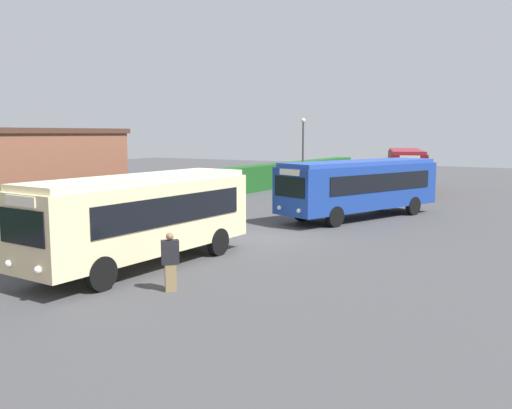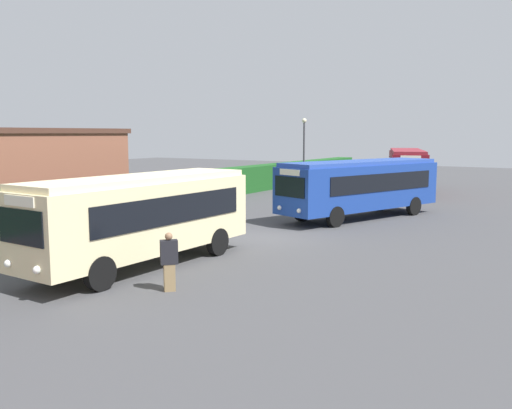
{
  "view_description": "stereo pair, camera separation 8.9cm",
  "coord_description": "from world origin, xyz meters",
  "px_view_note": "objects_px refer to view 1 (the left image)",
  "views": [
    {
      "loc": [
        -19.85,
        -11.64,
        4.42
      ],
      "look_at": [
        0.33,
        0.67,
        1.34
      ],
      "focal_mm": 38.49,
      "sensor_mm": 36.0,
      "label": 1
    },
    {
      "loc": [
        -19.8,
        -11.72,
        4.42
      ],
      "look_at": [
        0.33,
        0.67,
        1.34
      ],
      "focal_mm": 38.49,
      "sensor_mm": 36.0,
      "label": 2
    }
  ],
  "objects_px": {
    "bus_blue": "(360,185)",
    "bus_cream": "(142,214)",
    "lamppost": "(303,145)",
    "person_right": "(70,233)",
    "bus_maroon": "(405,168)",
    "person_center": "(170,261)",
    "person_far": "(319,196)"
  },
  "relations": [
    {
      "from": "bus_blue",
      "to": "bus_cream",
      "type": "bearing_deg",
      "value": 10.13
    },
    {
      "from": "lamppost",
      "to": "person_right",
      "type": "bearing_deg",
      "value": -171.9
    },
    {
      "from": "person_right",
      "to": "bus_cream",
      "type": "bearing_deg",
      "value": -118.28
    },
    {
      "from": "bus_maroon",
      "to": "person_center",
      "type": "xyz_separation_m",
      "value": [
        -29.7,
        -2.06,
        -0.97
      ]
    },
    {
      "from": "person_far",
      "to": "person_right",
      "type": "bearing_deg",
      "value": 9.42
    },
    {
      "from": "bus_blue",
      "to": "person_right",
      "type": "bearing_deg",
      "value": -1.79
    },
    {
      "from": "person_center",
      "to": "person_far",
      "type": "relative_size",
      "value": 0.96
    },
    {
      "from": "bus_maroon",
      "to": "person_center",
      "type": "height_order",
      "value": "bus_maroon"
    },
    {
      "from": "bus_cream",
      "to": "person_center",
      "type": "distance_m",
      "value": 3.29
    },
    {
      "from": "bus_blue",
      "to": "bus_maroon",
      "type": "bearing_deg",
      "value": -153.11
    },
    {
      "from": "bus_cream",
      "to": "person_far",
      "type": "height_order",
      "value": "bus_cream"
    },
    {
      "from": "lamppost",
      "to": "person_center",
      "type": "bearing_deg",
      "value": -160.76
    },
    {
      "from": "bus_maroon",
      "to": "person_center",
      "type": "relative_size",
      "value": 6.27
    },
    {
      "from": "person_center",
      "to": "person_right",
      "type": "xyz_separation_m",
      "value": [
        1.44,
        5.88,
        0.01
      ]
    },
    {
      "from": "person_far",
      "to": "bus_blue",
      "type": "bearing_deg",
      "value": 94.37
    },
    {
      "from": "bus_maroon",
      "to": "person_right",
      "type": "distance_m",
      "value": 28.54
    },
    {
      "from": "bus_maroon",
      "to": "person_right",
      "type": "relative_size",
      "value": 6.22
    },
    {
      "from": "bus_blue",
      "to": "person_right",
      "type": "height_order",
      "value": "bus_blue"
    },
    {
      "from": "person_far",
      "to": "lamppost",
      "type": "relative_size",
      "value": 0.31
    },
    {
      "from": "bus_maroon",
      "to": "person_right",
      "type": "xyz_separation_m",
      "value": [
        -28.26,
        3.82,
        -0.96
      ]
    },
    {
      "from": "bus_cream",
      "to": "person_far",
      "type": "bearing_deg",
      "value": -176.73
    },
    {
      "from": "bus_cream",
      "to": "person_right",
      "type": "xyz_separation_m",
      "value": [
        -0.3,
        3.23,
        -0.87
      ]
    },
    {
      "from": "person_right",
      "to": "person_far",
      "type": "relative_size",
      "value": 0.97
    },
    {
      "from": "person_right",
      "to": "lamppost",
      "type": "bearing_deg",
      "value": -25.42
    },
    {
      "from": "bus_blue",
      "to": "lamppost",
      "type": "xyz_separation_m",
      "value": [
        11.92,
        9.29,
        1.74
      ]
    },
    {
      "from": "bus_cream",
      "to": "person_center",
      "type": "relative_size",
      "value": 5.37
    },
    {
      "from": "bus_blue",
      "to": "person_center",
      "type": "bearing_deg",
      "value": 20.91
    },
    {
      "from": "person_center",
      "to": "lamppost",
      "type": "xyz_separation_m",
      "value": [
        27.46,
        9.59,
        2.61
      ]
    },
    {
      "from": "person_center",
      "to": "lamppost",
      "type": "bearing_deg",
      "value": -27.64
    },
    {
      "from": "person_far",
      "to": "lamppost",
      "type": "xyz_separation_m",
      "value": [
        11.15,
        6.58,
        2.58
      ]
    },
    {
      "from": "bus_cream",
      "to": "bus_maroon",
      "type": "distance_m",
      "value": 27.97
    },
    {
      "from": "bus_blue",
      "to": "person_far",
      "type": "xyz_separation_m",
      "value": [
        0.78,
        2.71,
        -0.84
      ]
    }
  ]
}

